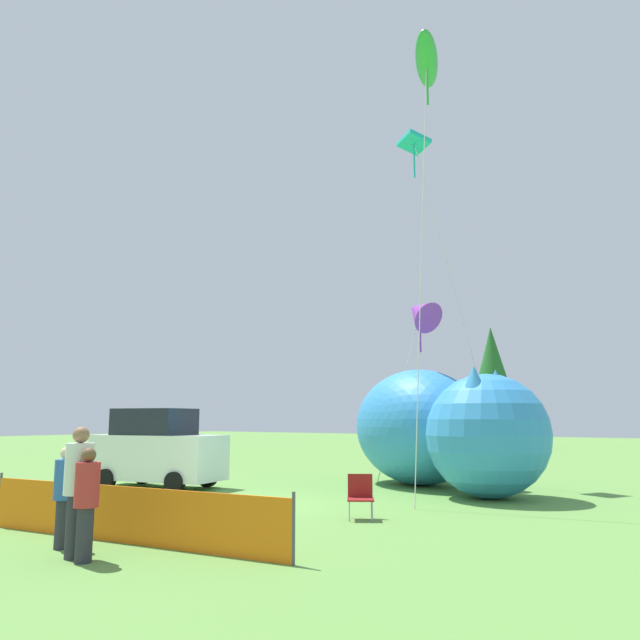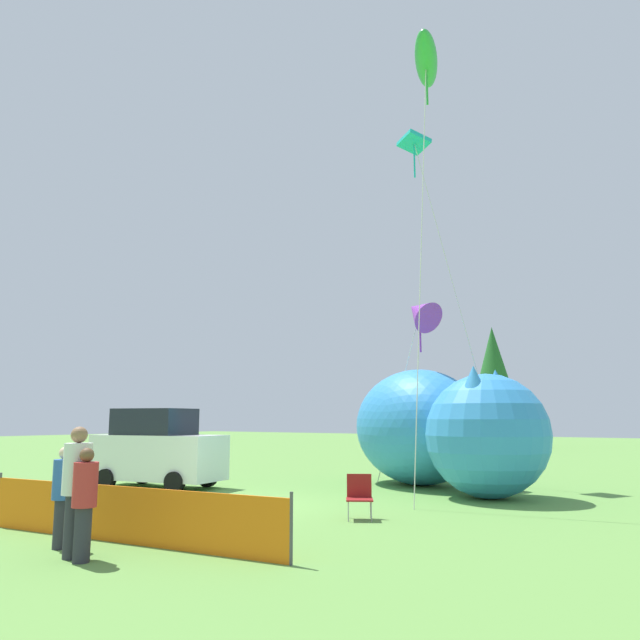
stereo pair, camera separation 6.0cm
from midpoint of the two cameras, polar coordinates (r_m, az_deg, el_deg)
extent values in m
plane|color=#609342|center=(15.47, -8.64, -16.44)|extent=(120.00, 120.00, 0.00)
cube|color=white|center=(19.56, -14.45, -12.04)|extent=(4.15, 2.43, 1.30)
cube|color=#1E232D|center=(19.65, -14.79, -8.98)|extent=(2.41, 1.94, 0.78)
cylinder|color=black|center=(19.58, -10.14, -13.96)|extent=(0.61, 0.35, 0.57)
cylinder|color=black|center=(18.24, -13.06, -14.25)|extent=(0.61, 0.35, 0.57)
cylinder|color=black|center=(20.99, -15.79, -13.42)|extent=(0.61, 0.35, 0.57)
cylinder|color=black|center=(19.75, -18.86, -13.58)|extent=(0.61, 0.35, 0.57)
cube|color=maroon|center=(13.23, 3.77, -16.06)|extent=(0.75, 0.75, 0.03)
cube|color=maroon|center=(13.46, 3.73, -14.89)|extent=(0.45, 0.30, 0.49)
cylinder|color=#A5A5AD|center=(13.03, 4.86, -17.04)|extent=(0.02, 0.02, 0.40)
cylinder|color=#A5A5AD|center=(13.02, 2.74, -17.07)|extent=(0.02, 0.02, 0.40)
cylinder|color=#A5A5AD|center=(13.49, 4.78, -16.77)|extent=(0.02, 0.02, 0.40)
cylinder|color=#A5A5AD|center=(13.48, 2.74, -16.79)|extent=(0.02, 0.02, 0.40)
ellipsoid|color=#338CD8|center=(19.96, 9.03, -9.60)|extent=(6.10, 5.70, 3.55)
ellipsoid|color=white|center=(19.99, 9.09, -11.89)|extent=(4.12, 3.98, 1.60)
sphere|color=#338CD8|center=(16.99, 15.16, -10.14)|extent=(3.20, 3.20, 3.20)
cone|color=#338CD8|center=(17.76, 15.89, -5.91)|extent=(0.90, 0.90, 0.96)
cone|color=#338CD8|center=(16.26, 13.99, -5.74)|extent=(0.90, 0.90, 0.96)
cube|color=orange|center=(11.33, -17.41, -16.61)|extent=(6.51, 0.79, 0.91)
cylinder|color=#4C4C51|center=(9.31, -2.45, -18.48)|extent=(0.05, 0.05, 1.00)
cylinder|color=#2D2D38|center=(10.37, -21.42, -17.16)|extent=(0.28, 0.28, 0.91)
cylinder|color=silver|center=(10.28, -21.15, -12.57)|extent=(0.42, 0.42, 0.76)
sphere|color=#8C6647|center=(10.25, -20.99, -9.77)|extent=(0.25, 0.25, 0.25)
cylinder|color=#2D2D38|center=(11.18, -22.44, -16.87)|extent=(0.24, 0.24, 0.75)
cylinder|color=#2D59A5|center=(11.10, -22.22, -13.34)|extent=(0.35, 0.35, 0.63)
sphere|color=beige|center=(11.07, -22.09, -11.20)|extent=(0.20, 0.20, 0.20)
cylinder|color=#2D2D38|center=(10.06, -20.73, -17.89)|extent=(0.24, 0.24, 0.77)
cylinder|color=#B72D2D|center=(9.97, -20.50, -13.92)|extent=(0.35, 0.35, 0.64)
sphere|color=brown|center=(9.94, -20.37, -11.49)|extent=(0.21, 0.21, 0.21)
cylinder|color=silver|center=(21.05, 12.55, 1.67)|extent=(2.72, 0.41, 11.69)
cube|color=#19B2B2|center=(23.18, 8.66, 15.75)|extent=(1.23, 1.22, 0.52)
cylinder|color=#19B2B2|center=(22.90, 8.71, 14.15)|extent=(0.06, 0.06, 1.20)
cylinder|color=silver|center=(15.84, 9.30, 5.15)|extent=(0.07, 1.45, 11.74)
ellipsoid|color=green|center=(18.73, 9.78, 22.36)|extent=(1.74, 2.81, 0.75)
cylinder|color=green|center=(18.38, 9.84, 20.50)|extent=(0.06, 0.06, 1.20)
cylinder|color=silver|center=(20.34, 7.30, -6.99)|extent=(1.50, 0.38, 5.43)
cone|color=purple|center=(20.44, 9.19, 0.70)|extent=(1.70, 1.53, 1.42)
cylinder|color=purple|center=(20.33, 9.24, -1.24)|extent=(0.06, 0.06, 1.20)
cylinder|color=brown|center=(48.06, 15.83, -9.80)|extent=(0.67, 0.67, 2.09)
cone|color=#236028|center=(48.17, 15.61, -4.57)|extent=(3.69, 3.69, 6.70)
camera|label=1|loc=(0.03, -89.91, -0.01)|focal=35.00mm
camera|label=2|loc=(0.03, 90.09, 0.01)|focal=35.00mm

